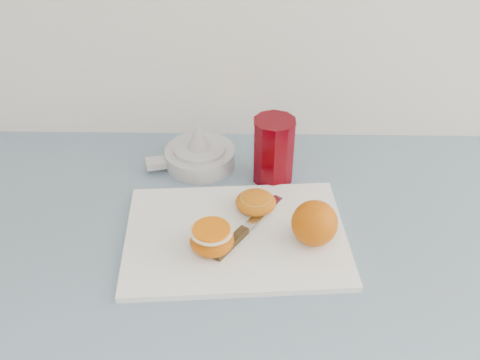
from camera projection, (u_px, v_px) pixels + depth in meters
The scene contains 7 objects.
cutting_board at pixel (236, 236), 0.95m from camera, with size 0.39×0.28×0.01m, color white.
whole_orange at pixel (314, 223), 0.91m from camera, with size 0.08×0.08×0.08m.
half_orange at pixel (212, 239), 0.90m from camera, with size 0.08×0.08×0.05m.
squeezed_shell at pixel (256, 202), 0.99m from camera, with size 0.08×0.08×0.03m.
paring_knife at pixel (237, 237), 0.93m from camera, with size 0.13×0.18×0.01m.
citrus_juicer at pixel (199, 154), 1.12m from camera, with size 0.19×0.15×0.10m.
red_tumbler at pixel (273, 153), 1.06m from camera, with size 0.08×0.08×0.14m.
Camera 1 is at (-0.08, 0.94, 1.54)m, focal length 40.00 mm.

